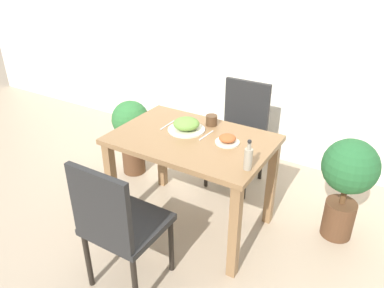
{
  "coord_description": "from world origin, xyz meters",
  "views": [
    {
      "loc": [
        1.17,
        -1.93,
        1.87
      ],
      "look_at": [
        0.0,
        0.0,
        0.67
      ],
      "focal_mm": 35.0,
      "sensor_mm": 36.0,
      "label": 1
    }
  ],
  "objects_px": {
    "drink_cup": "(212,120)",
    "potted_plant_left": "(131,129)",
    "chair_far": "(240,128)",
    "food_plate": "(186,125)",
    "chair_near": "(117,222)",
    "potted_plant_right": "(348,178)",
    "sauce_bottle": "(248,158)",
    "side_plate": "(227,140)"
  },
  "relations": [
    {
      "from": "drink_cup",
      "to": "potted_plant_left",
      "type": "relative_size",
      "value": 0.12
    },
    {
      "from": "chair_far",
      "to": "food_plate",
      "type": "bearing_deg",
      "value": -100.46
    },
    {
      "from": "chair_near",
      "to": "food_plate",
      "type": "relative_size",
      "value": 3.38
    },
    {
      "from": "potted_plant_left",
      "to": "potted_plant_right",
      "type": "relative_size",
      "value": 0.91
    },
    {
      "from": "drink_cup",
      "to": "sauce_bottle",
      "type": "relative_size",
      "value": 0.43
    },
    {
      "from": "chair_far",
      "to": "potted_plant_left",
      "type": "relative_size",
      "value": 1.27
    },
    {
      "from": "sauce_bottle",
      "to": "potted_plant_right",
      "type": "distance_m",
      "value": 0.84
    },
    {
      "from": "sauce_bottle",
      "to": "side_plate",
      "type": "bearing_deg",
      "value": 136.73
    },
    {
      "from": "chair_near",
      "to": "side_plate",
      "type": "bearing_deg",
      "value": -110.0
    },
    {
      "from": "chair_far",
      "to": "sauce_bottle",
      "type": "xyz_separation_m",
      "value": [
        0.45,
        -0.92,
        0.3
      ]
    },
    {
      "from": "chair_near",
      "to": "chair_far",
      "type": "height_order",
      "value": "same"
    },
    {
      "from": "potted_plant_left",
      "to": "side_plate",
      "type": "bearing_deg",
      "value": -15.41
    },
    {
      "from": "chair_far",
      "to": "food_plate",
      "type": "height_order",
      "value": "chair_far"
    },
    {
      "from": "chair_near",
      "to": "sauce_bottle",
      "type": "distance_m",
      "value": 0.83
    },
    {
      "from": "chair_near",
      "to": "chair_far",
      "type": "distance_m",
      "value": 1.48
    },
    {
      "from": "side_plate",
      "to": "drink_cup",
      "type": "distance_m",
      "value": 0.3
    },
    {
      "from": "potted_plant_right",
      "to": "side_plate",
      "type": "bearing_deg",
      "value": -152.77
    },
    {
      "from": "potted_plant_left",
      "to": "drink_cup",
      "type": "bearing_deg",
      "value": -6.93
    },
    {
      "from": "side_plate",
      "to": "potted_plant_right",
      "type": "distance_m",
      "value": 0.86
    },
    {
      "from": "drink_cup",
      "to": "potted_plant_right",
      "type": "height_order",
      "value": "drink_cup"
    },
    {
      "from": "potted_plant_left",
      "to": "chair_far",
      "type": "bearing_deg",
      "value": 24.15
    },
    {
      "from": "potted_plant_right",
      "to": "sauce_bottle",
      "type": "bearing_deg",
      "value": -128.72
    },
    {
      "from": "chair_far",
      "to": "potted_plant_left",
      "type": "height_order",
      "value": "chair_far"
    },
    {
      "from": "drink_cup",
      "to": "sauce_bottle",
      "type": "xyz_separation_m",
      "value": [
        0.47,
        -0.42,
        0.04
      ]
    },
    {
      "from": "chair_far",
      "to": "side_plate",
      "type": "bearing_deg",
      "value": -73.06
    },
    {
      "from": "chair_near",
      "to": "sauce_bottle",
      "type": "relative_size",
      "value": 4.6
    },
    {
      "from": "sauce_bottle",
      "to": "potted_plant_left",
      "type": "height_order",
      "value": "sauce_bottle"
    },
    {
      "from": "drink_cup",
      "to": "potted_plant_left",
      "type": "height_order",
      "value": "drink_cup"
    },
    {
      "from": "drink_cup",
      "to": "chair_far",
      "type": "bearing_deg",
      "value": 88.34
    },
    {
      "from": "chair_near",
      "to": "sauce_bottle",
      "type": "height_order",
      "value": "sauce_bottle"
    },
    {
      "from": "food_plate",
      "to": "sauce_bottle",
      "type": "height_order",
      "value": "sauce_bottle"
    },
    {
      "from": "chair_near",
      "to": "food_plate",
      "type": "bearing_deg",
      "value": -86.73
    },
    {
      "from": "sauce_bottle",
      "to": "potted_plant_right",
      "type": "height_order",
      "value": "sauce_bottle"
    },
    {
      "from": "food_plate",
      "to": "potted_plant_right",
      "type": "distance_m",
      "value": 1.15
    },
    {
      "from": "sauce_bottle",
      "to": "chair_far",
      "type": "bearing_deg",
      "value": 116.3
    },
    {
      "from": "chair_near",
      "to": "potted_plant_left",
      "type": "distance_m",
      "value": 1.35
    },
    {
      "from": "potted_plant_right",
      "to": "food_plate",
      "type": "bearing_deg",
      "value": -161.72
    },
    {
      "from": "food_plate",
      "to": "side_plate",
      "type": "height_order",
      "value": "food_plate"
    },
    {
      "from": "sauce_bottle",
      "to": "potted_plant_left",
      "type": "bearing_deg",
      "value": 158.28
    },
    {
      "from": "sauce_bottle",
      "to": "potted_plant_left",
      "type": "xyz_separation_m",
      "value": [
        -1.33,
        0.53,
        -0.36
      ]
    },
    {
      "from": "drink_cup",
      "to": "side_plate",
      "type": "bearing_deg",
      "value": -40.88
    },
    {
      "from": "potted_plant_right",
      "to": "potted_plant_left",
      "type": "bearing_deg",
      "value": -177.55
    }
  ]
}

